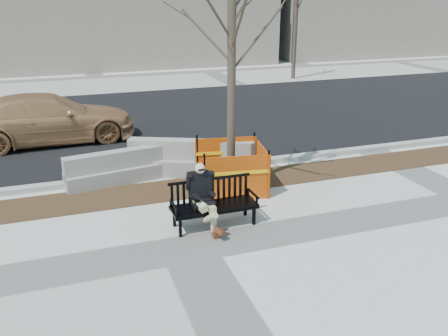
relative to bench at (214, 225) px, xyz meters
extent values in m
plane|color=beige|center=(-0.69, -0.67, 0.00)|extent=(120.00, 120.00, 0.00)
cube|color=#47301C|center=(-0.69, 1.93, 0.00)|extent=(40.00, 1.20, 0.02)
cube|color=black|center=(-0.69, 8.13, 0.00)|extent=(60.00, 10.40, 0.01)
cube|color=#9E9B93|center=(-0.69, 2.88, 0.06)|extent=(60.00, 0.25, 0.12)
imported|color=#B27C4D|center=(-2.89, 6.63, 0.00)|extent=(4.94, 2.20, 1.41)
camera|label=1|loc=(-2.44, -7.63, 4.11)|focal=38.12mm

